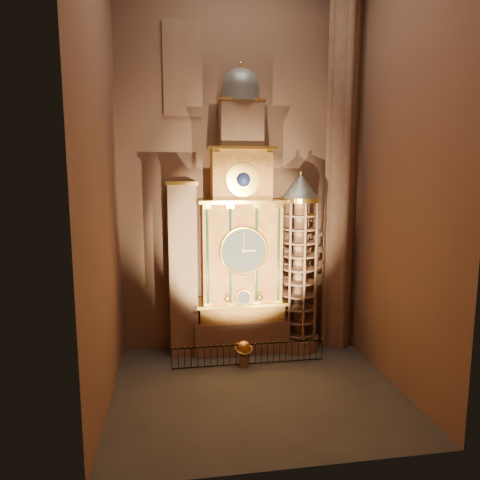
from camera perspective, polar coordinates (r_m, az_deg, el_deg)
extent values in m
plane|color=#383330|center=(22.57, 2.18, -19.19)|extent=(14.00, 14.00, 0.00)
plane|color=brown|center=(25.91, -0.24, 9.63)|extent=(22.00, 0.00, 22.00)
plane|color=brown|center=(19.87, -18.16, 9.57)|extent=(0.00, 22.00, 22.00)
plane|color=brown|center=(22.43, 20.44, 9.29)|extent=(0.00, 22.00, 22.00)
cube|color=#8C634C|center=(26.65, 0.10, -12.35)|extent=(5.60, 2.20, 2.00)
cube|color=maroon|center=(26.16, 0.10, -9.28)|extent=(5.00, 2.00, 1.00)
cube|color=gold|center=(25.95, 0.12, -8.16)|extent=(5.40, 2.30, 0.18)
cube|color=maroon|center=(25.31, 0.10, -1.71)|extent=(4.60, 2.00, 6.00)
cylinder|color=black|center=(24.24, -4.38, -2.19)|extent=(0.32, 0.32, 5.60)
cylinder|color=black|center=(24.37, -1.33, -2.11)|extent=(0.32, 0.32, 5.60)
cylinder|color=black|center=(24.61, 2.14, -2.01)|extent=(0.32, 0.32, 5.60)
cylinder|color=black|center=(24.88, 5.08, -1.92)|extent=(0.32, 0.32, 5.60)
cube|color=gold|center=(24.91, 0.12, 5.19)|extent=(5.00, 2.25, 0.18)
cylinder|color=#2D3033|center=(24.28, 0.47, -1.43)|extent=(2.60, 0.12, 2.60)
torus|color=gold|center=(24.23, 0.49, -1.45)|extent=(2.80, 0.16, 2.80)
cylinder|color=gold|center=(24.74, 0.52, -7.66)|extent=(0.90, 0.10, 0.90)
sphere|color=gold|center=(24.68, -1.70, -7.83)|extent=(0.36, 0.36, 0.36)
sphere|color=gold|center=(24.97, 2.67, -7.64)|extent=(0.36, 0.36, 0.36)
cube|color=maroon|center=(24.92, 0.10, 8.53)|extent=(3.40, 1.80, 3.00)
sphere|color=#0B163B|center=(24.02, 0.44, 8.05)|extent=(0.80, 0.80, 0.80)
cube|color=gold|center=(24.92, 0.12, 12.09)|extent=(3.80, 2.00, 0.15)
cube|color=#8C634C|center=(25.08, 0.11, 14.94)|extent=(2.40, 1.60, 2.60)
sphere|color=slate|center=(25.40, 0.11, 19.65)|extent=(2.10, 2.10, 2.10)
cylinder|color=gold|center=(25.59, 0.11, 21.63)|extent=(0.14, 0.14, 0.80)
cube|color=#8C634C|center=(25.22, -7.57, -4.14)|extent=(1.60, 1.40, 10.00)
cube|color=gold|center=(25.33, -7.46, -8.77)|extent=(1.35, 0.10, 2.10)
cube|color=#532816|center=(25.27, -7.46, -8.81)|extent=(1.05, 0.04, 1.75)
cube|color=gold|center=(24.69, -7.58, -3.00)|extent=(1.35, 0.10, 2.10)
cube|color=#532816|center=(24.63, -7.57, -3.02)|extent=(1.05, 0.04, 1.75)
cube|color=gold|center=(24.31, -7.70, 3.02)|extent=(1.35, 0.10, 2.10)
cube|color=#532816|center=(24.25, -7.69, 3.01)|extent=(1.05, 0.04, 1.75)
cube|color=gold|center=(24.62, -7.80, 7.52)|extent=(1.80, 1.60, 0.20)
cylinder|color=#8C634C|center=(27.33, 7.67, -13.24)|extent=(2.50, 2.50, 0.80)
cylinder|color=#8C634C|center=(26.01, 7.86, -3.99)|extent=(0.70, 0.70, 8.20)
cylinder|color=gold|center=(25.44, 8.05, 5.29)|extent=(2.40, 2.40, 0.25)
cone|color=slate|center=(25.41, 8.09, 7.09)|extent=(2.30, 2.30, 1.50)
sphere|color=gold|center=(25.41, 8.13, 8.89)|extent=(0.20, 0.20, 0.20)
cylinder|color=#8C634C|center=(26.56, 13.40, 9.37)|extent=(1.60, 1.60, 22.00)
cylinder|color=#8C634C|center=(26.87, 15.00, 9.30)|extent=(0.44, 0.44, 22.00)
cylinder|color=#8C634C|center=(26.27, 11.76, 9.44)|extent=(0.44, 0.44, 22.00)
cylinder|color=#8C634C|center=(27.30, 12.76, 9.36)|extent=(0.44, 0.44, 22.00)
cylinder|color=#8C634C|center=(25.82, 14.08, 9.38)|extent=(0.44, 0.44, 22.00)
cube|color=navy|center=(26.27, -7.68, 21.66)|extent=(2.00, 0.10, 5.00)
cube|color=#8C634C|center=(26.21, -7.67, 21.69)|extent=(2.20, 0.06, 5.20)
cylinder|color=#8C634C|center=(24.80, 0.50, -15.73)|extent=(0.53, 0.53, 0.62)
sphere|color=#DC8C3E|center=(24.51, 0.50, -14.21)|extent=(0.80, 0.80, 0.80)
torus|color=#DC8C3E|center=(24.51, 0.50, -14.21)|extent=(1.16, 1.12, 0.43)
cube|color=black|center=(24.44, 1.20, -13.74)|extent=(8.52, 0.06, 0.05)
cube|color=black|center=(24.89, 1.19, -16.16)|extent=(8.52, 0.06, 0.05)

